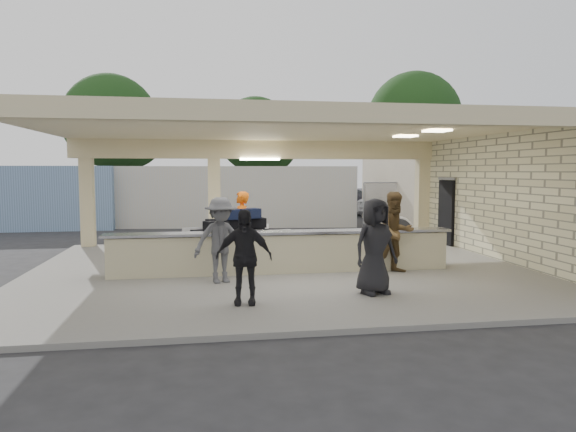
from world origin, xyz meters
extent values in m
plane|color=#242426|center=(0.00, 0.00, 0.00)|extent=(120.00, 120.00, 0.00)
cube|color=slate|center=(0.00, 0.00, 0.05)|extent=(12.00, 10.00, 0.10)
cube|color=beige|center=(0.00, 0.00, 3.50)|extent=(12.00, 10.00, 0.02)
cube|color=beige|center=(6.00, 0.00, 1.75)|extent=(0.02, 10.00, 3.50)
cube|color=black|center=(5.94, 3.20, 1.15)|extent=(0.10, 0.95, 2.10)
cube|color=beige|center=(0.00, 4.75, 3.20)|extent=(12.00, 0.50, 0.60)
cube|color=beige|center=(0.00, -4.85, 3.35)|extent=(12.00, 0.30, 0.30)
cube|color=beige|center=(-5.50, 4.75, 1.80)|extent=(0.40, 0.40, 3.50)
cube|color=beige|center=(-1.50, 4.75, 1.80)|extent=(0.40, 0.40, 3.50)
cube|color=beige|center=(5.80, 4.80, 1.80)|extent=(0.40, 0.40, 3.50)
cube|color=white|center=(0.00, 4.50, 2.88)|extent=(1.30, 0.12, 0.06)
cube|color=#FFEABF|center=(3.80, 1.50, 3.47)|extent=(0.55, 0.55, 0.04)
cube|color=#FFEABF|center=(3.80, -0.50, 3.47)|extent=(0.55, 0.55, 0.04)
cube|color=#FFEABF|center=(3.80, -2.50, 3.47)|extent=(0.55, 0.55, 0.04)
cube|color=#BEB48E|center=(0.00, -0.50, 0.55)|extent=(8.00, 0.50, 0.90)
cube|color=#B7B7BC|center=(0.00, -0.50, 1.05)|extent=(8.20, 0.58, 0.06)
cube|color=silver|center=(-1.03, 0.76, 0.68)|extent=(2.73, 2.05, 0.12)
cylinder|color=black|center=(-1.83, -0.02, 0.29)|extent=(0.22, 0.41, 0.39)
cylinder|color=black|center=(-2.11, 1.01, 0.29)|extent=(0.22, 0.41, 0.39)
cylinder|color=black|center=(0.04, 0.50, 0.29)|extent=(0.22, 0.41, 0.39)
cylinder|color=black|center=(-0.24, 1.53, 0.29)|extent=(0.22, 0.41, 0.39)
cube|color=silver|center=(-1.23, 1.46, 0.88)|extent=(2.35, 0.70, 0.29)
cube|color=silver|center=(-0.84, 0.05, 0.88)|extent=(2.35, 0.70, 0.29)
cube|color=black|center=(-1.70, 0.27, 0.87)|extent=(0.64, 0.51, 0.25)
cube|color=black|center=(-1.05, 0.45, 0.87)|extent=(0.64, 0.51, 0.25)
cube|color=black|center=(-0.40, 0.63, 0.87)|extent=(0.64, 0.51, 0.25)
cube|color=black|center=(-1.86, 0.83, 0.87)|extent=(0.64, 0.51, 0.25)
cube|color=black|center=(-1.21, 1.01, 0.87)|extent=(0.64, 0.51, 0.25)
cube|color=black|center=(-0.55, 1.19, 0.87)|extent=(0.64, 0.51, 0.25)
cube|color=black|center=(-1.54, 0.41, 1.13)|extent=(0.64, 0.51, 0.25)
cube|color=black|center=(-0.94, 0.78, 1.13)|extent=(0.64, 0.51, 0.25)
cube|color=black|center=(-0.53, 1.10, 1.13)|extent=(0.64, 0.51, 0.25)
cube|color=black|center=(-1.49, 0.93, 1.13)|extent=(0.64, 0.51, 0.25)
cube|color=black|center=(-1.22, 0.70, 1.39)|extent=(0.64, 0.51, 0.25)
cube|color=black|center=(-0.69, 0.95, 1.39)|extent=(0.64, 0.51, 0.25)
cylinder|color=silver|center=(4.25, 2.92, 0.63)|extent=(0.91, 0.59, 0.86)
cylinder|color=black|center=(4.25, 2.92, 0.63)|extent=(0.83, 0.59, 0.77)
cube|color=silver|center=(3.96, 2.92, 0.24)|extent=(0.06, 0.48, 0.29)
cube|color=silver|center=(4.53, 2.92, 0.24)|extent=(0.06, 0.48, 0.29)
imported|color=#EF5F0C|center=(-0.88, 1.12, 1.03)|extent=(0.53, 0.75, 1.86)
imported|color=brown|center=(2.60, -1.00, 1.06)|extent=(0.99, 0.57, 1.91)
imported|color=black|center=(-1.13, -3.27, 0.96)|extent=(1.05, 0.51, 1.72)
imported|color=#494A4E|center=(-1.49, -1.40, 1.02)|extent=(1.25, 0.72, 1.84)
imported|color=black|center=(1.44, -2.90, 1.03)|extent=(0.98, 0.61, 1.87)
imported|color=white|center=(8.71, 13.78, 0.68)|extent=(5.19, 3.42, 1.36)
imported|color=white|center=(10.78, 13.55, 0.65)|extent=(4.30, 2.22, 1.29)
imported|color=black|center=(6.47, 15.78, 0.73)|extent=(4.36, 3.96, 1.46)
cube|color=#B9B9B4|center=(-1.25, 11.32, 1.35)|extent=(12.68, 3.77, 2.71)
cylinder|color=gray|center=(5.00, 9.00, 1.00)|extent=(0.06, 0.06, 2.00)
cylinder|color=gray|center=(7.00, 9.00, 1.00)|extent=(0.06, 0.06, 2.00)
cylinder|color=gray|center=(9.00, 9.00, 1.00)|extent=(0.06, 0.06, 2.00)
cylinder|color=gray|center=(11.00, 9.00, 1.00)|extent=(0.06, 0.06, 2.00)
cylinder|color=gray|center=(13.00, 9.00, 1.00)|extent=(0.06, 0.06, 2.00)
cylinder|color=gray|center=(15.00, 9.00, 1.00)|extent=(0.06, 0.06, 2.00)
cube|color=gray|center=(11.00, 9.00, 1.00)|extent=(12.00, 0.02, 2.00)
cylinder|color=gray|center=(11.00, 9.00, 2.00)|extent=(12.00, 0.05, 0.05)
cylinder|color=#382619|center=(-8.00, 24.00, 2.25)|extent=(0.70, 0.70, 4.50)
sphere|color=black|center=(-8.00, 24.00, 5.85)|extent=(6.30, 6.30, 6.30)
sphere|color=black|center=(-6.80, 24.60, 4.95)|extent=(4.50, 4.50, 4.50)
cylinder|color=#382619|center=(2.00, 26.00, 2.00)|extent=(0.70, 0.70, 4.00)
sphere|color=black|center=(2.00, 26.00, 5.20)|extent=(5.60, 5.60, 5.60)
sphere|color=black|center=(3.20, 26.60, 4.40)|extent=(4.00, 4.00, 4.00)
cylinder|color=#382619|center=(14.00, 25.00, 2.50)|extent=(0.70, 0.70, 5.00)
sphere|color=black|center=(14.00, 25.00, 6.50)|extent=(7.00, 7.00, 7.00)
sphere|color=black|center=(15.20, 25.60, 5.50)|extent=(5.00, 5.00, 5.00)
cube|color=beige|center=(9.50, 10.00, 1.60)|extent=(6.00, 8.00, 3.20)
camera|label=1|loc=(-1.82, -12.37, 2.49)|focal=32.00mm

